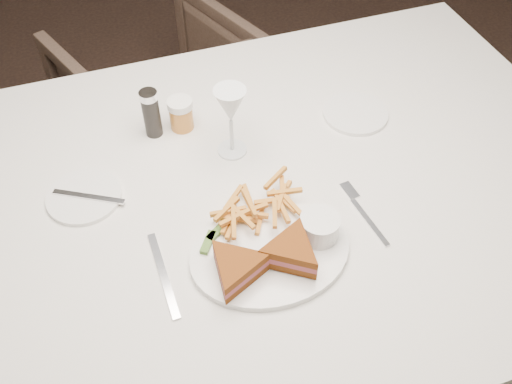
% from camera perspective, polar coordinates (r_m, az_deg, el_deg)
% --- Properties ---
extents(ground, '(5.00, 5.00, 0.00)m').
position_cam_1_polar(ground, '(2.04, -12.13, -8.41)').
color(ground, black).
rests_on(ground, ground).
extents(table, '(1.71, 1.20, 0.75)m').
position_cam_1_polar(table, '(1.54, -0.50, -9.26)').
color(table, silver).
rests_on(table, ground).
extents(chair_far, '(0.82, 0.80, 0.65)m').
position_cam_1_polar(chair_far, '(2.20, -9.08, 9.57)').
color(chair_far, '#47362C').
rests_on(chair_far, ground).
extents(table_setting, '(0.82, 0.59, 0.18)m').
position_cam_1_polar(table_setting, '(1.17, -0.56, -1.07)').
color(table_setting, white).
rests_on(table_setting, table).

